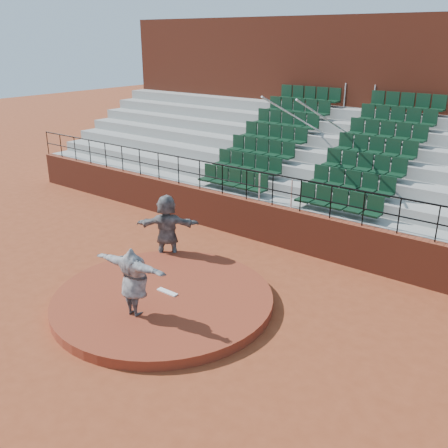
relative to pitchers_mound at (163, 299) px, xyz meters
The scene contains 9 objects.
ground 0.12m from the pitchers_mound, ahead, with size 90.00×90.00×0.00m, color brown.
pitchers_mound is the anchor object (origin of this frame).
pitching_rubber 0.21m from the pitchers_mound, 90.00° to the left, with size 0.60×0.15×0.03m, color white.
boundary_wall 5.03m from the pitchers_mound, 90.00° to the left, with size 24.00×0.30×1.30m, color maroon.
wall_railing 5.35m from the pitchers_mound, 90.00° to the left, with size 24.04×0.05×1.03m.
seating_deck 8.75m from the pitchers_mound, 90.00° to the left, with size 24.00×5.97×4.63m.
press_box_facade 13.06m from the pitchers_mound, 90.00° to the left, with size 24.00×3.00×7.10m, color maroon.
pitcher 1.42m from the pitchers_mound, 82.96° to the right, with size 2.05×0.56×1.67m, color black.
fielder 2.85m from the pitchers_mound, 131.00° to the left, with size 1.87×0.60×2.02m, color black.
Camera 1 is at (7.96, -7.82, 6.32)m, focal length 40.00 mm.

